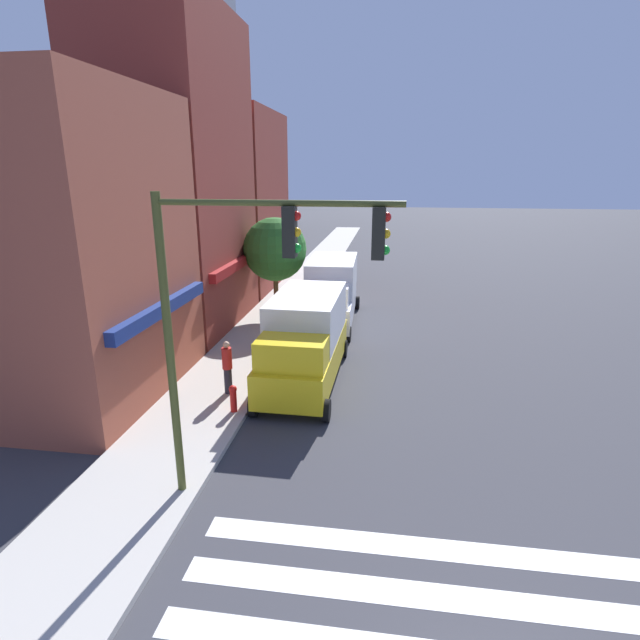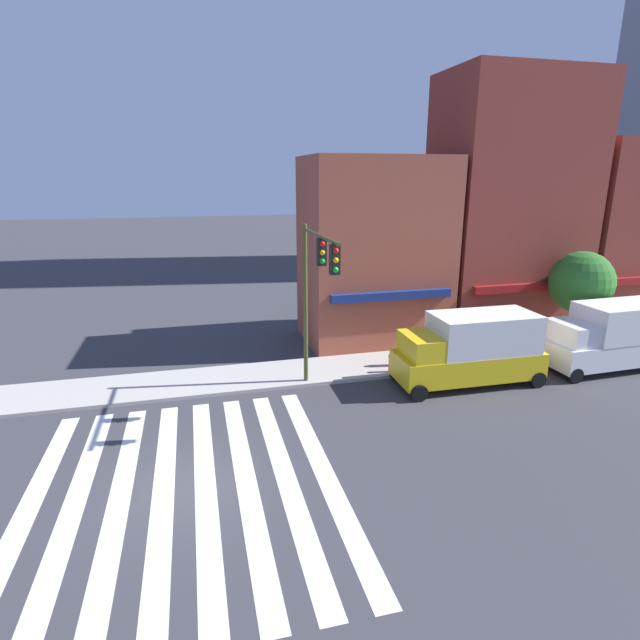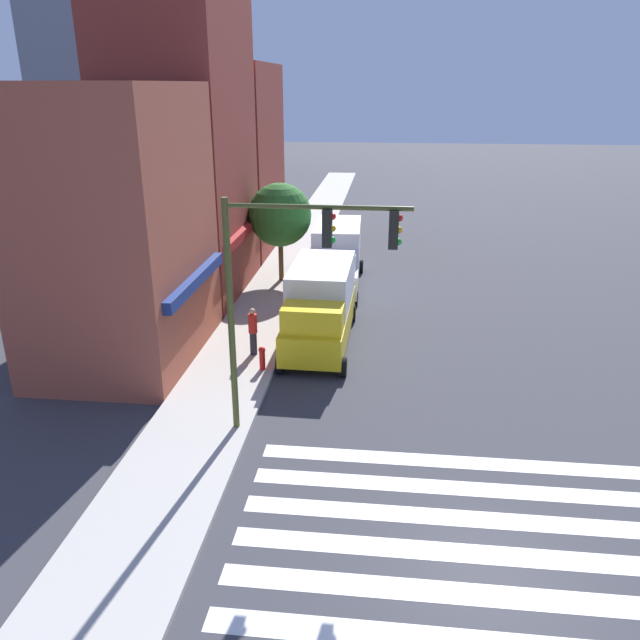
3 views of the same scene
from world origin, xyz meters
The scene contains 10 objects.
ground_plane centered at (0.00, 0.00, 0.00)m, with size 200.00×200.00×0.00m, color #38383D.
sidewalk_left centered at (0.00, 7.50, 0.07)m, with size 120.00×3.00×0.15m.
crosswalk_stripes centered at (0.00, 0.00, 0.00)m, with size 8.69×10.80×0.01m.
storefront_row centered at (18.25, 11.50, 5.76)m, with size 23.72×5.30×13.66m.
traffic_signal centered at (5.00, 4.71, 4.85)m, with size 0.32×4.83×6.73m.
box_truck_yellow centered at (11.70, 4.70, 1.59)m, with size 6.23×2.42×3.04m.
box_truck_white centered at (18.93, 4.70, 1.59)m, with size 6.26×2.42×3.04m.
pedestrian_red_jacket centered at (10.09, 6.97, 1.07)m, with size 0.32×0.32×1.77m.
fire_hydrant centered at (8.85, 6.40, 0.61)m, with size 0.24×0.24×0.84m.
street_tree centered at (19.32, 7.50, 3.44)m, with size 3.07×3.07×4.83m.
Camera 3 is at (-10.38, 2.29, 9.40)m, focal length 35.00 mm.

